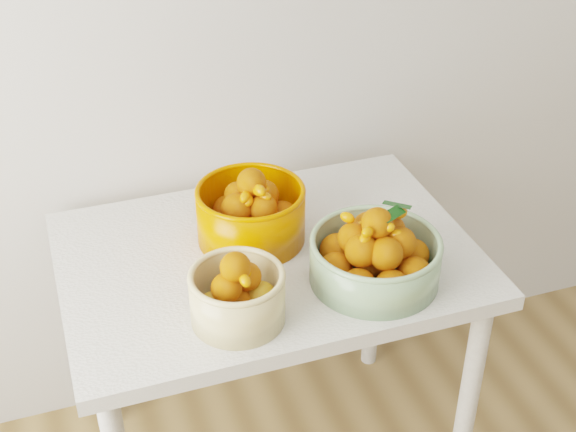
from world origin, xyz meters
name	(u,v)px	position (x,y,z in m)	size (l,w,h in m)	color
table	(268,283)	(-0.18, 1.60, 0.65)	(1.00, 0.70, 0.75)	silver
bowl_cream	(237,295)	(-0.31, 1.39, 0.82)	(0.27, 0.27, 0.18)	#DBC083
bowl_green	(375,256)	(0.02, 1.42, 0.82)	(0.39, 0.39, 0.19)	#89AC7E
bowl_orange	(252,213)	(-0.20, 1.67, 0.83)	(0.34, 0.34, 0.19)	#D55800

